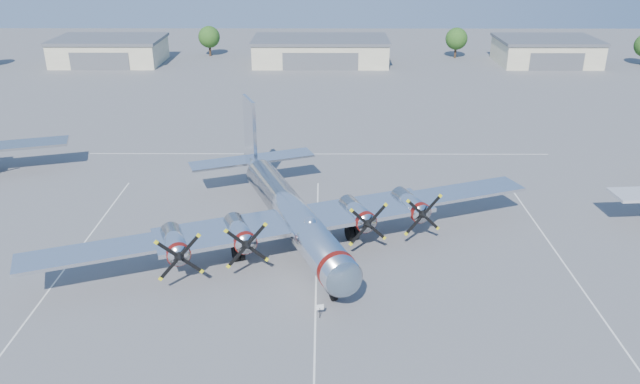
{
  "coord_description": "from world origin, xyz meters",
  "views": [
    {
      "loc": [
        0.55,
        -51.69,
        27.82
      ],
      "look_at": [
        0.27,
        5.1,
        3.2
      ],
      "focal_mm": 35.0,
      "sensor_mm": 36.0,
      "label": 1
    }
  ],
  "objects_px": {
    "hangar_east": "(546,51)",
    "main_bomber_b29": "(290,240)",
    "hangar_west": "(110,50)",
    "info_placard": "(320,309)",
    "tree_east": "(456,39)",
    "hangar_center": "(320,51)",
    "tree_west": "(209,37)"
  },
  "relations": [
    {
      "from": "hangar_center",
      "to": "hangar_east",
      "type": "xyz_separation_m",
      "value": [
        48.0,
        0.0,
        0.0
      ]
    },
    {
      "from": "hangar_west",
      "to": "tree_east",
      "type": "distance_m",
      "value": 75.26
    },
    {
      "from": "hangar_east",
      "to": "tree_west",
      "type": "height_order",
      "value": "tree_west"
    },
    {
      "from": "hangar_east",
      "to": "info_placard",
      "type": "bearing_deg",
      "value": -116.96
    },
    {
      "from": "hangar_center",
      "to": "main_bomber_b29",
      "type": "height_order",
      "value": "hangar_center"
    },
    {
      "from": "tree_west",
      "to": "main_bomber_b29",
      "type": "height_order",
      "value": "tree_west"
    },
    {
      "from": "hangar_east",
      "to": "hangar_west",
      "type": "bearing_deg",
      "value": -180.0
    },
    {
      "from": "hangar_west",
      "to": "hangar_east",
      "type": "relative_size",
      "value": 1.1
    },
    {
      "from": "info_placard",
      "to": "tree_east",
      "type": "bearing_deg",
      "value": 62.97
    },
    {
      "from": "main_bomber_b29",
      "to": "info_placard",
      "type": "distance_m",
      "value": 13.12
    },
    {
      "from": "hangar_east",
      "to": "info_placard",
      "type": "distance_m",
      "value": 105.15
    },
    {
      "from": "hangar_center",
      "to": "hangar_east",
      "type": "bearing_deg",
      "value": 0.0
    },
    {
      "from": "hangar_west",
      "to": "main_bomber_b29",
      "type": "height_order",
      "value": "hangar_west"
    },
    {
      "from": "hangar_west",
      "to": "info_placard",
      "type": "distance_m",
      "value": 104.12
    },
    {
      "from": "hangar_east",
      "to": "tree_east",
      "type": "height_order",
      "value": "tree_east"
    },
    {
      "from": "tree_east",
      "to": "main_bomber_b29",
      "type": "distance_m",
      "value": 92.97
    },
    {
      "from": "tree_east",
      "to": "main_bomber_b29",
      "type": "xyz_separation_m",
      "value": [
        -32.56,
        -86.97,
        -4.22
      ]
    },
    {
      "from": "hangar_east",
      "to": "tree_east",
      "type": "relative_size",
      "value": 3.1
    },
    {
      "from": "hangar_center",
      "to": "main_bomber_b29",
      "type": "xyz_separation_m",
      "value": [
        -2.56,
        -80.94,
        -2.71
      ]
    },
    {
      "from": "hangar_west",
      "to": "info_placard",
      "type": "xyz_separation_m",
      "value": [
        45.34,
        -93.71,
        -1.89
      ]
    },
    {
      "from": "hangar_center",
      "to": "info_placard",
      "type": "relative_size",
      "value": 24.32
    },
    {
      "from": "tree_east",
      "to": "info_placard",
      "type": "xyz_separation_m",
      "value": [
        -29.66,
        -99.75,
        -3.39
      ]
    },
    {
      "from": "main_bomber_b29",
      "to": "info_placard",
      "type": "xyz_separation_m",
      "value": [
        2.9,
        -12.77,
        0.83
      ]
    },
    {
      "from": "hangar_center",
      "to": "info_placard",
      "type": "distance_m",
      "value": 93.73
    },
    {
      "from": "tree_west",
      "to": "tree_east",
      "type": "distance_m",
      "value": 55.04
    },
    {
      "from": "info_placard",
      "to": "hangar_west",
      "type": "bearing_deg",
      "value": 105.35
    },
    {
      "from": "tree_west",
      "to": "info_placard",
      "type": "distance_m",
      "value": 104.91
    },
    {
      "from": "main_bomber_b29",
      "to": "tree_west",
      "type": "bearing_deg",
      "value": 83.15
    },
    {
      "from": "hangar_center",
      "to": "hangar_west",
      "type": "bearing_deg",
      "value": 180.0
    },
    {
      "from": "hangar_east",
      "to": "main_bomber_b29",
      "type": "distance_m",
      "value": 95.47
    },
    {
      "from": "hangar_west",
      "to": "info_placard",
      "type": "relative_size",
      "value": 19.22
    },
    {
      "from": "hangar_center",
      "to": "hangar_east",
      "type": "relative_size",
      "value": 1.39
    }
  ]
}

